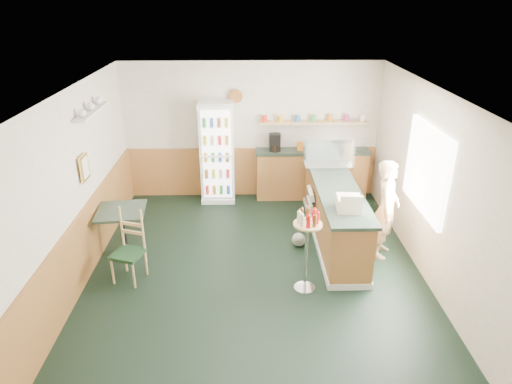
{
  "coord_description": "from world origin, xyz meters",
  "views": [
    {
      "loc": [
        -0.11,
        -5.71,
        3.9
      ],
      "look_at": [
        0.03,
        0.6,
        1.09
      ],
      "focal_mm": 32.0,
      "sensor_mm": 36.0,
      "label": 1
    }
  ],
  "objects_px": {
    "drinks_fridge": "(217,152)",
    "shopkeeper": "(386,209)",
    "cafe_table": "(123,224)",
    "cafe_chair": "(128,243)",
    "cash_register": "(349,203)",
    "display_case": "(329,154)",
    "condiment_stand": "(307,238)"
  },
  "relations": [
    {
      "from": "drinks_fridge",
      "to": "shopkeeper",
      "type": "relative_size",
      "value": 1.25
    },
    {
      "from": "cafe_table",
      "to": "cafe_chair",
      "type": "bearing_deg",
      "value": -69.25
    },
    {
      "from": "cash_register",
      "to": "shopkeeper",
      "type": "bearing_deg",
      "value": 36.99
    },
    {
      "from": "cash_register",
      "to": "shopkeeper",
      "type": "relative_size",
      "value": 0.22
    },
    {
      "from": "drinks_fridge",
      "to": "shopkeeper",
      "type": "bearing_deg",
      "value": -38.54
    },
    {
      "from": "display_case",
      "to": "cafe_chair",
      "type": "height_order",
      "value": "display_case"
    },
    {
      "from": "shopkeeper",
      "to": "cafe_chair",
      "type": "distance_m",
      "value": 3.92
    },
    {
      "from": "drinks_fridge",
      "to": "display_case",
      "type": "bearing_deg",
      "value": -23.08
    },
    {
      "from": "display_case",
      "to": "cash_register",
      "type": "xyz_separation_m",
      "value": [
        0.0,
        -1.75,
        -0.14
      ]
    },
    {
      "from": "cash_register",
      "to": "condiment_stand",
      "type": "height_order",
      "value": "condiment_stand"
    },
    {
      "from": "shopkeeper",
      "to": "condiment_stand",
      "type": "xyz_separation_m",
      "value": [
        -1.34,
        -0.92,
        0.02
      ]
    },
    {
      "from": "cafe_table",
      "to": "cafe_chair",
      "type": "height_order",
      "value": "cafe_chair"
    },
    {
      "from": "drinks_fridge",
      "to": "display_case",
      "type": "relative_size",
      "value": 2.34
    },
    {
      "from": "condiment_stand",
      "to": "drinks_fridge",
      "type": "bearing_deg",
      "value": 114.1
    },
    {
      "from": "cash_register",
      "to": "shopkeeper",
      "type": "xyz_separation_m",
      "value": [
        0.7,
        0.44,
        -0.31
      ]
    },
    {
      "from": "drinks_fridge",
      "to": "shopkeeper",
      "type": "distance_m",
      "value": 3.49
    },
    {
      "from": "cafe_table",
      "to": "display_case",
      "type": "bearing_deg",
      "value": 20.18
    },
    {
      "from": "shopkeeper",
      "to": "cafe_chair",
      "type": "height_order",
      "value": "shopkeeper"
    },
    {
      "from": "condiment_stand",
      "to": "cafe_table",
      "type": "distance_m",
      "value": 2.93
    },
    {
      "from": "display_case",
      "to": "cash_register",
      "type": "distance_m",
      "value": 1.75
    },
    {
      "from": "cafe_table",
      "to": "drinks_fridge",
      "type": "bearing_deg",
      "value": 56.95
    },
    {
      "from": "shopkeeper",
      "to": "cafe_table",
      "type": "height_order",
      "value": "shopkeeper"
    },
    {
      "from": "display_case",
      "to": "cash_register",
      "type": "bearing_deg",
      "value": -90.0
    },
    {
      "from": "shopkeeper",
      "to": "cafe_table",
      "type": "relative_size",
      "value": 1.99
    },
    {
      "from": "cash_register",
      "to": "condiment_stand",
      "type": "distance_m",
      "value": 0.85
    },
    {
      "from": "display_case",
      "to": "cafe_table",
      "type": "bearing_deg",
      "value": -159.82
    },
    {
      "from": "cafe_chair",
      "to": "shopkeeper",
      "type": "bearing_deg",
      "value": 26.4
    },
    {
      "from": "shopkeeper",
      "to": "cafe_table",
      "type": "distance_m",
      "value": 4.11
    },
    {
      "from": "shopkeeper",
      "to": "drinks_fridge",
      "type": "bearing_deg",
      "value": 74.11
    },
    {
      "from": "drinks_fridge",
      "to": "condiment_stand",
      "type": "xyz_separation_m",
      "value": [
        1.38,
        -3.09,
        -0.18
      ]
    },
    {
      "from": "display_case",
      "to": "shopkeeper",
      "type": "xyz_separation_m",
      "value": [
        0.7,
        -1.31,
        -0.46
      ]
    },
    {
      "from": "display_case",
      "to": "condiment_stand",
      "type": "relative_size",
      "value": 0.7
    }
  ]
}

